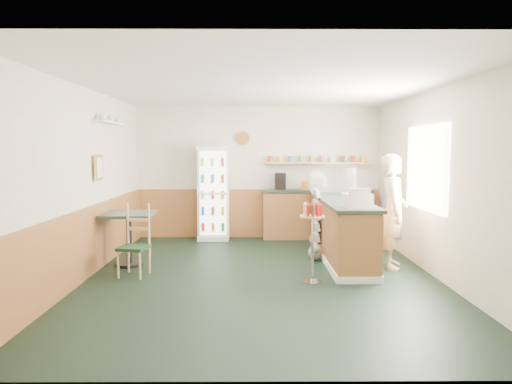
{
  "coord_description": "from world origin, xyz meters",
  "views": [
    {
      "loc": [
        -0.1,
        -6.43,
        1.82
      ],
      "look_at": [
        -0.06,
        0.6,
        1.16
      ],
      "focal_mm": 32.0,
      "sensor_mm": 36.0,
      "label": 1
    }
  ],
  "objects_px": {
    "drinks_fridge": "(214,193)",
    "cash_register": "(357,201)",
    "shopkeeper": "(393,211)",
    "cafe_table": "(129,228)",
    "condiment_stand": "(312,229)",
    "display_case": "(333,181)",
    "cafe_chair": "(135,238)"
  },
  "relations": [
    {
      "from": "cash_register",
      "to": "display_case",
      "type": "bearing_deg",
      "value": 76.61
    },
    {
      "from": "drinks_fridge",
      "to": "display_case",
      "type": "bearing_deg",
      "value": -21.41
    },
    {
      "from": "condiment_stand",
      "to": "cafe_table",
      "type": "xyz_separation_m",
      "value": [
        -2.75,
        0.94,
        -0.16
      ]
    },
    {
      "from": "drinks_fridge",
      "to": "cafe_table",
      "type": "relative_size",
      "value": 2.26
    },
    {
      "from": "drinks_fridge",
      "to": "condiment_stand",
      "type": "xyz_separation_m",
      "value": [
        1.6,
        -3.05,
        -0.2
      ]
    },
    {
      "from": "cash_register",
      "to": "condiment_stand",
      "type": "distance_m",
      "value": 0.77
    },
    {
      "from": "cafe_chair",
      "to": "shopkeeper",
      "type": "bearing_deg",
      "value": 15.77
    },
    {
      "from": "display_case",
      "to": "condiment_stand",
      "type": "height_order",
      "value": "display_case"
    },
    {
      "from": "drinks_fridge",
      "to": "cafe_chair",
      "type": "bearing_deg",
      "value": -109.36
    },
    {
      "from": "display_case",
      "to": "cafe_table",
      "type": "distance_m",
      "value": 3.67
    },
    {
      "from": "shopkeeper",
      "to": "cafe_table",
      "type": "bearing_deg",
      "value": 101.98
    },
    {
      "from": "display_case",
      "to": "cash_register",
      "type": "relative_size",
      "value": 2.33
    },
    {
      "from": "display_case",
      "to": "cafe_chair",
      "type": "relative_size",
      "value": 0.8
    },
    {
      "from": "cash_register",
      "to": "condiment_stand",
      "type": "relative_size",
      "value": 0.33
    },
    {
      "from": "drinks_fridge",
      "to": "shopkeeper",
      "type": "height_order",
      "value": "drinks_fridge"
    },
    {
      "from": "drinks_fridge",
      "to": "cash_register",
      "type": "bearing_deg",
      "value": -51.63
    },
    {
      "from": "drinks_fridge",
      "to": "condiment_stand",
      "type": "bearing_deg",
      "value": -62.28
    },
    {
      "from": "drinks_fridge",
      "to": "shopkeeper",
      "type": "bearing_deg",
      "value": -37.42
    },
    {
      "from": "drinks_fridge",
      "to": "cafe_table",
      "type": "height_order",
      "value": "drinks_fridge"
    },
    {
      "from": "drinks_fridge",
      "to": "cafe_table",
      "type": "distance_m",
      "value": 2.43
    },
    {
      "from": "cafe_chair",
      "to": "cash_register",
      "type": "bearing_deg",
      "value": 6.43
    },
    {
      "from": "cash_register",
      "to": "condiment_stand",
      "type": "bearing_deg",
      "value": -175.33
    },
    {
      "from": "condiment_stand",
      "to": "cafe_table",
      "type": "distance_m",
      "value": 2.91
    },
    {
      "from": "display_case",
      "to": "shopkeeper",
      "type": "xyz_separation_m",
      "value": [
        0.7,
        -1.37,
        -0.37
      ]
    },
    {
      "from": "drinks_fridge",
      "to": "cafe_chair",
      "type": "distance_m",
      "value": 2.81
    },
    {
      "from": "drinks_fridge",
      "to": "display_case",
      "type": "height_order",
      "value": "drinks_fridge"
    },
    {
      "from": "display_case",
      "to": "cafe_table",
      "type": "relative_size",
      "value": 0.99
    },
    {
      "from": "cafe_chair",
      "to": "condiment_stand",
      "type": "bearing_deg",
      "value": 0.74
    },
    {
      "from": "shopkeeper",
      "to": "condiment_stand",
      "type": "relative_size",
      "value": 1.62
    },
    {
      "from": "display_case",
      "to": "drinks_fridge",
      "type": "bearing_deg",
      "value": 158.59
    },
    {
      "from": "cafe_table",
      "to": "display_case",
      "type": "bearing_deg",
      "value": 19.89
    },
    {
      "from": "display_case",
      "to": "shopkeeper",
      "type": "distance_m",
      "value": 1.59
    }
  ]
}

